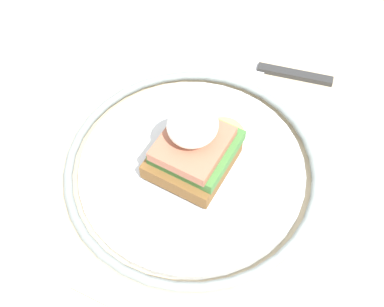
% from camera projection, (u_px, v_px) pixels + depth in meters
% --- Properties ---
extents(dining_table, '(0.98, 0.84, 0.77)m').
position_uv_depth(dining_table, '(202.00, 220.00, 0.63)').
color(dining_table, '#C6B28E').
rests_on(dining_table, ground_plane).
extents(plate, '(0.28, 0.28, 0.02)m').
position_uv_depth(plate, '(192.00, 167.00, 0.52)').
color(plate, silver).
rests_on(plate, dining_table).
extents(sandwich, '(0.12, 0.08, 0.08)m').
position_uv_depth(sandwich, '(193.00, 147.00, 0.49)').
color(sandwich, brown).
rests_on(sandwich, plate).
extents(fork, '(0.03, 0.15, 0.00)m').
position_uv_depth(fork, '(92.00, 306.00, 0.44)').
color(fork, silver).
rests_on(fork, dining_table).
extents(knife, '(0.06, 0.18, 0.01)m').
position_uv_depth(knife, '(270.00, 70.00, 0.61)').
color(knife, '#2D2D2D').
rests_on(knife, dining_table).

